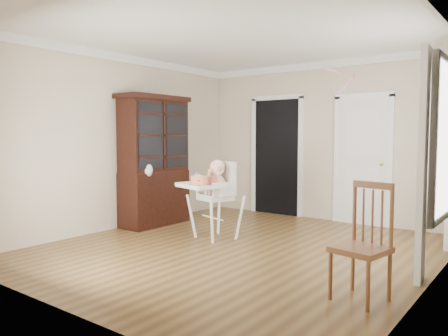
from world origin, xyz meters
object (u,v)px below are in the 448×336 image
Objects in this scene: dining_chair at (363,246)px; cake at (199,181)px; sippy_cup at (197,178)px; china_cabinet at (154,161)px; high_chair at (215,190)px.

cake is at bearing 174.41° from dining_chair.
dining_chair is at bearing -16.67° from cake.
cake is at bearing -43.87° from sippy_cup.
china_cabinet reaches higher than cake.
sippy_cup reaches higher than cake.
sippy_cup is 0.17× the size of dining_chair.
sippy_cup is 1.14m from china_cabinet.
cake is 1.43m from china_cabinet.
high_chair is 6.20× the size of sippy_cup.
high_chair reaches higher than cake.
dining_chair is at bearing -19.69° from sippy_cup.
high_chair is at bearing -7.24° from china_cabinet.
dining_chair is (2.50, -0.75, -0.36)m from cake.
sippy_cup is 2.94m from dining_chair.
high_chair reaches higher than sippy_cup.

